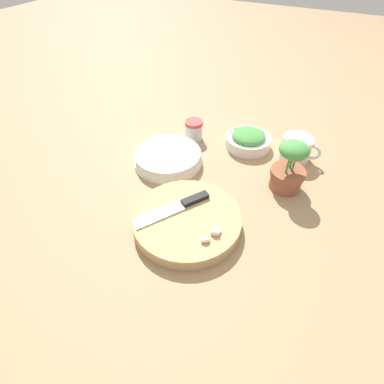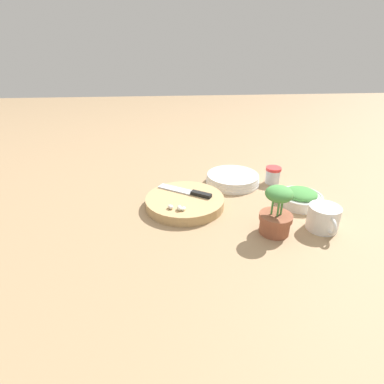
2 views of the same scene
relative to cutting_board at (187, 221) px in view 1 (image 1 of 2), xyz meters
The scene contains 9 objects.
ground_plane 0.09m from the cutting_board, 166.26° to the left, with size 5.00×5.00×0.00m, color #997A56.
cutting_board is the anchor object (origin of this frame).
chef_knife 0.04m from the cutting_board, 109.92° to the right, with size 0.19×0.14×0.01m.
garlic_cloves 0.09m from the cutting_board, 70.60° to the left, with size 0.07×0.04×0.02m.
herb_bowl 0.41m from the cutting_board, behind, with size 0.15×0.15×0.06m.
spice_jar 0.41m from the cutting_board, 155.90° to the right, with size 0.06×0.06×0.07m.
coffee_mug 0.45m from the cutting_board, 156.42° to the left, with size 0.10×0.13×0.08m.
plate_stack 0.27m from the cutting_board, 139.74° to the right, with size 0.22×0.22×0.04m.
potted_herb 0.32m from the cutting_board, 144.29° to the left, with size 0.10×0.10×0.15m.
Camera 1 is at (0.53, 0.22, 0.59)m, focal length 28.00 mm.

